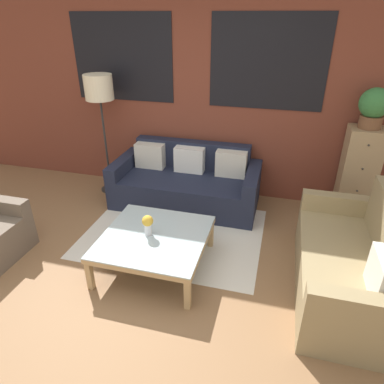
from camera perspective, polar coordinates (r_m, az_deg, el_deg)
name	(u,v)px	position (r m, az deg, el deg)	size (l,w,h in m)	color
ground_plane	(122,302)	(3.32, -11.54, -17.58)	(16.00, 16.00, 0.00)	#8E6642
wall_back_brick	(192,91)	(4.73, 0.04, 16.44)	(8.40, 0.09, 2.80)	brown
rug	(174,232)	(4.12, -3.00, -6.73)	(2.05, 1.57, 0.00)	silver
couch_dark	(187,183)	(4.63, -0.90, 1.49)	(1.92, 0.88, 0.78)	#1E2338
settee_vintage	(352,266)	(3.46, 25.10, -11.06)	(0.80, 1.65, 0.92)	#99845B
coffee_table	(155,239)	(3.46, -6.26, -7.87)	(1.03, 1.03, 0.37)	silver
floor_lamp	(99,92)	(4.78, -15.19, 15.72)	(0.37, 0.37, 1.64)	#2D2D2D
drawer_cabinet	(357,174)	(4.67, 25.86, 2.74)	(0.40, 0.37, 1.15)	tan
potted_plant	(374,107)	(4.43, 28.07, 12.44)	(0.34, 0.34, 0.46)	brown
flower_vase	(148,224)	(3.39, -7.39, -5.25)	(0.11, 0.11, 0.22)	silver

